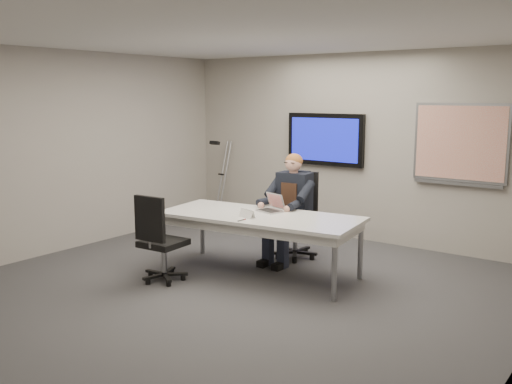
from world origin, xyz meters
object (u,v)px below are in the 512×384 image
Objects in this scene: conference_table at (260,222)px; office_chair_far at (297,231)px; laptop at (272,207)px; seated_person at (286,219)px; office_chair_near at (161,255)px.

office_chair_far is at bearing 85.71° from conference_table.
laptop is (0.04, -0.64, 0.44)m from office_chair_far.
office_chair_far reaches higher than conference_table.
office_chair_near is at bearing -119.00° from seated_person.
seated_person is (0.01, -0.27, 0.21)m from office_chair_far.
laptop is at bearing 84.49° from conference_table.
conference_table is 0.31m from laptop.
seated_person is at bearing -100.50° from office_chair_far.
office_chair_near reaches higher than conference_table.
office_chair_far is 0.81× the size of seated_person.
laptop reaches higher than conference_table.
conference_table is 2.42× the size of office_chair_near.
office_chair_far is at bearing 88.54° from seated_person.
office_chair_near is at bearing -124.41° from office_chair_far.
office_chair_near is 2.92× the size of laptop.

